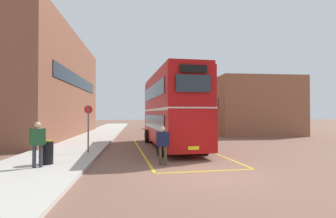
# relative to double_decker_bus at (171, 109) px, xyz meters

# --- Properties ---
(ground_plane) EXTENTS (135.60, 135.60, 0.00)m
(ground_plane) POSITION_rel_double_decker_bus_xyz_m (0.35, 6.65, -2.51)
(ground_plane) COLOR brown
(sidewalk_left) EXTENTS (4.00, 57.60, 0.14)m
(sidewalk_left) POSITION_rel_double_decker_bus_xyz_m (-6.15, 9.05, -2.44)
(sidewalk_left) COLOR #B2ADA3
(sidewalk_left) RESTS_ON ground
(brick_building_left) EXTENTS (6.34, 20.77, 9.50)m
(brick_building_left) POSITION_rel_double_decker_bus_xyz_m (-10.89, 8.98, 2.24)
(brick_building_left) COLOR brown
(brick_building_left) RESTS_ON ground
(depot_building_right) EXTENTS (8.39, 17.35, 5.91)m
(depot_building_right) POSITION_rel_double_decker_bus_xyz_m (10.01, 15.23, 0.44)
(depot_building_right) COLOR brown
(depot_building_right) RESTS_ON ground
(double_decker_bus) EXTENTS (3.27, 10.44, 4.75)m
(double_decker_bus) POSITION_rel_double_decker_bus_xyz_m (0.00, 0.00, 0.00)
(double_decker_bus) COLOR black
(double_decker_bus) RESTS_ON ground
(single_deck_bus) EXTENTS (3.47, 8.57, 3.02)m
(single_deck_bus) POSITION_rel_double_decker_bus_xyz_m (2.49, 19.80, -0.87)
(single_deck_bus) COLOR black
(single_deck_bus) RESTS_ON ground
(pedestrian_boarding) EXTENTS (0.55, 0.34, 1.68)m
(pedestrian_boarding) POSITION_rel_double_decker_bus_xyz_m (-1.09, -5.80, -1.54)
(pedestrian_boarding) COLOR #473828
(pedestrian_boarding) RESTS_ON ground
(pedestrian_waiting_near) EXTENTS (0.56, 0.37, 1.75)m
(pedestrian_waiting_near) POSITION_rel_double_decker_bus_xyz_m (-6.00, -6.37, -1.35)
(pedestrian_waiting_near) COLOR #2D2D38
(pedestrian_waiting_near) RESTS_ON sidewalk_left
(litter_bin) EXTENTS (0.54, 0.54, 0.98)m
(litter_bin) POSITION_rel_double_decker_bus_xyz_m (-5.86, -5.73, -1.88)
(litter_bin) COLOR black
(litter_bin) RESTS_ON sidewalk_left
(bus_stop_sign) EXTENTS (0.44, 0.08, 2.51)m
(bus_stop_sign) POSITION_rel_double_decker_bus_xyz_m (-4.78, -2.57, -0.86)
(bus_stop_sign) COLOR #4C4C51
(bus_stop_sign) RESTS_ON sidewalk_left
(bay_marking_yellow) EXTENTS (5.00, 12.58, 0.01)m
(bay_marking_yellow) POSITION_rel_double_decker_bus_xyz_m (0.07, -1.90, -2.51)
(bay_marking_yellow) COLOR gold
(bay_marking_yellow) RESTS_ON ground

